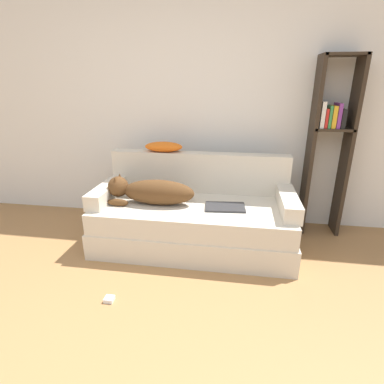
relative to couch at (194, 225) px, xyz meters
name	(u,v)px	position (x,y,z in m)	size (l,w,h in m)	color
wall_back	(186,98)	(-0.19, 0.71, 1.14)	(6.92, 0.06, 2.70)	silver
couch	(194,225)	(0.00, 0.00, 0.00)	(1.84, 0.87, 0.44)	beige
couch_backrest	(199,172)	(0.00, 0.36, 0.42)	(1.80, 0.15, 0.40)	beige
couch_arm_left	(107,192)	(-0.85, -0.01, 0.29)	(0.15, 0.68, 0.14)	beige
couch_arm_right	(288,202)	(0.85, -0.01, 0.29)	(0.15, 0.68, 0.14)	beige
dog	(151,191)	(-0.39, -0.06, 0.34)	(0.82, 0.26, 0.27)	#513319
laptop	(225,207)	(0.30, -0.06, 0.23)	(0.37, 0.25, 0.02)	#2D2D30
throw_pillow	(164,147)	(-0.37, 0.37, 0.68)	(0.39, 0.20, 0.10)	orange
bookshelf	(330,139)	(1.27, 0.53, 0.77)	(0.38, 0.26, 1.75)	#2D2319
power_adapter	(109,299)	(-0.48, -0.90, -0.20)	(0.07, 0.07, 0.03)	silver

